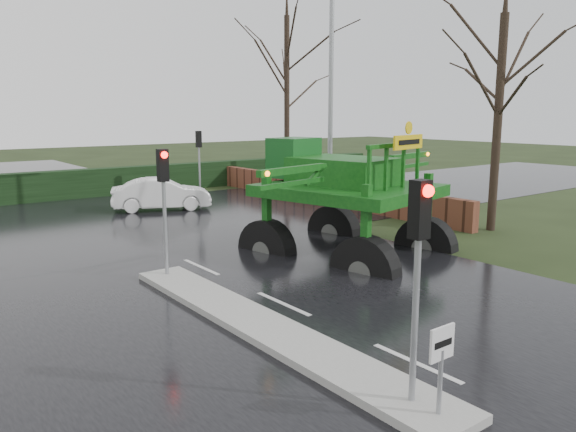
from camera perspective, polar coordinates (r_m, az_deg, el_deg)
ground at (r=10.69m, az=12.86°, el=-14.45°), size 140.00×140.00×0.00m
road_main at (r=18.35m, az=-11.83°, el=-3.80°), size 14.00×80.00×0.02m
road_cross at (r=23.79m, az=-18.09°, el=-0.84°), size 80.00×12.00×0.02m
median_island at (r=11.89m, az=-2.69°, el=-11.13°), size 1.20×10.00×0.16m
hedge_row at (r=31.27m, az=-23.06°, el=2.82°), size 44.00×0.90×1.50m
brick_wall at (r=28.81m, az=1.93°, el=2.77°), size 0.40×20.00×1.20m
keep_left_sign at (r=8.48m, az=15.32°, el=-13.56°), size 0.50×0.07×1.35m
traffic_signal_near at (r=8.28m, az=13.14°, el=-2.84°), size 0.26×0.33×3.52m
traffic_signal_mid at (r=15.09m, az=-12.52°, el=3.11°), size 0.26×0.33×3.52m
traffic_signal_far at (r=29.72m, az=-9.05°, el=6.74°), size 0.26×0.33×3.52m
street_light_right at (r=24.05m, az=3.83°, el=14.10°), size 3.85×0.30×10.00m
tree_right_near at (r=22.59m, az=20.71°, el=11.68°), size 5.60×5.60×9.64m
tree_right_far at (r=34.08m, az=-0.12°, el=13.90°), size 7.00×7.00×12.05m
crop_sprayer at (r=15.78m, az=7.29°, el=3.20°), size 9.20×6.65×5.25m
white_sedan at (r=26.69m, az=-12.68°, el=0.59°), size 4.71×3.12×1.47m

